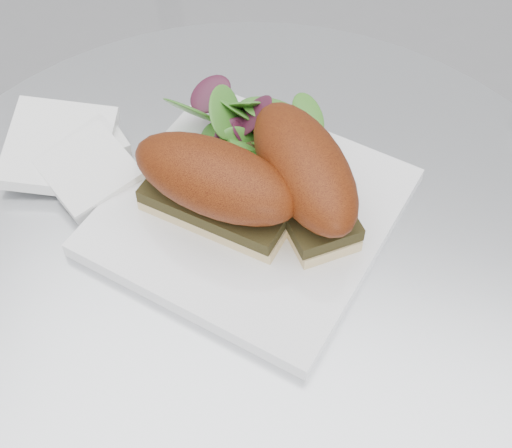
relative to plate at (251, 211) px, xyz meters
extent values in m
cylinder|color=silver|center=(0.01, -0.05, -0.02)|extent=(0.70, 0.70, 0.02)
cylinder|color=silver|center=(0.01, -0.05, -0.38)|extent=(0.07, 0.07, 0.71)
cube|color=white|center=(0.00, 0.00, 0.00)|extent=(0.30, 0.30, 0.02)
cube|color=#D2AE83|center=(-0.03, -0.02, 0.01)|extent=(0.14, 0.08, 0.01)
cube|color=black|center=(-0.03, -0.02, 0.03)|extent=(0.14, 0.08, 0.01)
ellipsoid|color=#602409|center=(-0.03, -0.02, 0.06)|extent=(0.17, 0.10, 0.06)
cube|color=#D2AE83|center=(0.04, 0.01, 0.01)|extent=(0.13, 0.14, 0.01)
cube|color=black|center=(0.04, 0.01, 0.03)|extent=(0.13, 0.14, 0.01)
ellipsoid|color=#602409|center=(0.04, 0.01, 0.06)|extent=(0.15, 0.17, 0.06)
camera|label=1|loc=(0.11, -0.40, 0.52)|focal=50.00mm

